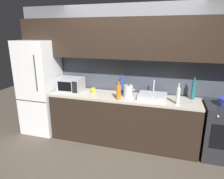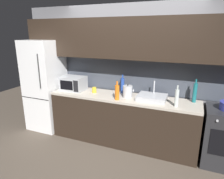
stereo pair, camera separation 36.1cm
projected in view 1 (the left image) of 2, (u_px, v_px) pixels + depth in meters
name	position (u px, v px, depth m)	size (l,w,h in m)	color
ground_plane	(107.00, 171.00, 3.01)	(10.00, 10.00, 0.00)	#4C4238
back_wall	(127.00, 58.00, 3.68)	(4.41, 0.44, 2.50)	slate
counter_run	(122.00, 119.00, 3.72)	(2.67, 0.60, 0.90)	black
refrigerator	(41.00, 87.00, 4.05)	(0.68, 0.69, 1.86)	white
oven_range	(222.00, 131.00, 3.25)	(0.60, 0.62, 0.90)	#232326
microwave	(71.00, 84.00, 3.85)	(0.46, 0.35, 0.27)	#A8AAAF
sink_basin	(153.00, 96.00, 3.46)	(0.48, 0.38, 0.30)	#ADAFB5
kettle	(128.00, 91.00, 3.52)	(0.20, 0.17, 0.24)	#B7BABF
wine_bottle_orange	(119.00, 92.00, 3.37)	(0.08, 0.08, 0.32)	orange
wine_bottle_teal	(193.00, 90.00, 3.38)	(0.06, 0.06, 0.39)	#19666B
wine_bottle_clear	(178.00, 96.00, 3.16)	(0.06, 0.06, 0.34)	silver
wine_bottle_blue	(122.00, 85.00, 3.75)	(0.07, 0.07, 0.35)	#234299
mug_yellow	(93.00, 91.00, 3.75)	(0.08, 0.08, 0.10)	gold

